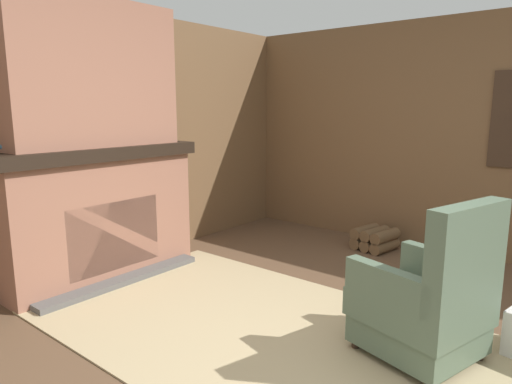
{
  "coord_description": "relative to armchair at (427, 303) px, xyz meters",
  "views": [
    {
      "loc": [
        1.11,
        -2.21,
        1.54
      ],
      "look_at": [
        -1.05,
        0.43,
        0.9
      ],
      "focal_mm": 32.0,
      "sensor_mm": 36.0,
      "label": 1
    }
  ],
  "objects": [
    {
      "name": "armchair",
      "position": [
        0.0,
        0.0,
        0.0
      ],
      "size": [
        0.82,
        0.79,
        1.02
      ],
      "rotation": [
        0.0,
        0.0,
        2.87
      ],
      "color": "#516651",
      "rests_on": "ground"
    },
    {
      "name": "oil_lamp_vase",
      "position": [
        -2.83,
        -1.16,
        0.93
      ],
      "size": [
        0.13,
        0.13,
        0.26
      ],
      "color": "#47708E",
      "rests_on": "fireplace_hearth"
    },
    {
      "name": "area_rug",
      "position": [
        -0.55,
        -0.36,
        -0.36
      ],
      "size": [
        4.19,
        1.93,
        0.01
      ],
      "color": "tan",
      "rests_on": "ground"
    },
    {
      "name": "storage_case",
      "position": [
        -2.83,
        0.24,
        0.89
      ],
      "size": [
        0.14,
        0.24,
        0.12
      ],
      "color": "black",
      "rests_on": "fireplace_hearth"
    },
    {
      "name": "fireplace_hearth",
      "position": [
        -2.77,
        -0.45,
        0.23
      ],
      "size": [
        0.67,
        1.84,
        1.2
      ],
      "color": "#93604C",
      "rests_on": "ground"
    },
    {
      "name": "ground_plane",
      "position": [
        -0.28,
        -0.45,
        -0.36
      ],
      "size": [
        14.0,
        14.0,
        0.0
      ],
      "primitive_type": "plane",
      "color": "brown"
    },
    {
      "name": "wood_panel_wall_left",
      "position": [
        -3.04,
        -0.45,
        0.86
      ],
      "size": [
        0.06,
        6.07,
        2.45
      ],
      "color": "brown",
      "rests_on": "ground"
    },
    {
      "name": "chimney_breast",
      "position": [
        -2.78,
        -0.45,
        1.45
      ],
      "size": [
        0.4,
        1.53,
        1.23
      ],
      "color": "#93604C",
      "rests_on": "fireplace_hearth"
    },
    {
      "name": "firewood_stack",
      "position": [
        -1.19,
        1.88,
        -0.24
      ],
      "size": [
        0.45,
        0.46,
        0.24
      ],
      "rotation": [
        0.0,
        0.0,
        -0.17
      ],
      "color": "brown",
      "rests_on": "ground"
    },
    {
      "name": "wood_panel_wall_back",
      "position": [
        -0.27,
        2.31,
        0.86
      ],
      "size": [
        6.07,
        0.09,
        2.45
      ],
      "color": "brown",
      "rests_on": "ground"
    }
  ]
}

